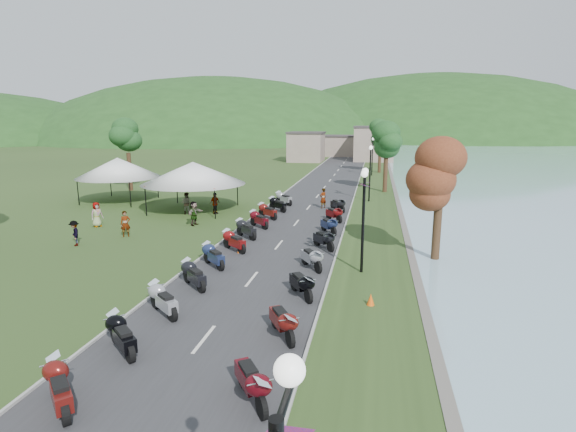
# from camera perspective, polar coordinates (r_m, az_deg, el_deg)

# --- Properties ---
(road) EXTENTS (7.00, 120.00, 0.02)m
(road) POSITION_cam_1_polar(r_m,az_deg,el_deg) (44.15, 3.77, 2.53)
(road) COLOR #333335
(road) RESTS_ON ground
(hills_backdrop) EXTENTS (360.00, 120.00, 76.00)m
(hills_backdrop) POSITION_cam_1_polar(r_m,az_deg,el_deg) (203.41, 9.64, 9.82)
(hills_backdrop) COLOR #285621
(hills_backdrop) RESTS_ON ground
(far_building) EXTENTS (18.00, 16.00, 5.00)m
(far_building) POSITION_cam_1_polar(r_m,az_deg,el_deg) (88.65, 6.27, 8.87)
(far_building) COLOR gray
(far_building) RESTS_ON ground
(moto_row_left) EXTENTS (2.60, 40.19, 1.10)m
(moto_row_left) POSITION_cam_1_polar(r_m,az_deg,el_deg) (21.74, -10.56, -6.21)
(moto_row_left) COLOR #331411
(moto_row_left) RESTS_ON ground
(moto_row_right) EXTENTS (2.60, 35.58, 1.10)m
(moto_row_right) POSITION_cam_1_polar(r_m,az_deg,el_deg) (20.77, 2.50, -6.87)
(moto_row_right) COLOR #331411
(moto_row_right) RESTS_ON ground
(vendor_tent_main) EXTENTS (5.64, 5.64, 4.00)m
(vendor_tent_main) POSITION_cam_1_polar(r_m,az_deg,el_deg) (37.63, -11.87, 3.72)
(vendor_tent_main) COLOR white
(vendor_tent_main) RESTS_ON ground
(vendor_tent_side) EXTENTS (4.98, 4.98, 4.00)m
(vendor_tent_side) POSITION_cam_1_polar(r_m,az_deg,el_deg) (43.76, -20.66, 4.33)
(vendor_tent_side) COLOR white
(vendor_tent_side) RESTS_ON ground
(tree_lakeside) EXTENTS (2.47, 2.47, 6.87)m
(tree_lakeside) POSITION_cam_1_polar(r_m,az_deg,el_deg) (24.73, 18.65, 2.46)
(tree_lakeside) COLOR #245723
(tree_lakeside) RESTS_ON ground
(pedestrian_a) EXTENTS (0.75, 0.71, 1.67)m
(pedestrian_a) POSITION_cam_1_polar(r_m,az_deg,el_deg) (30.57, -19.83, -2.47)
(pedestrian_a) COLOR slate
(pedestrian_a) RESTS_ON ground
(pedestrian_b) EXTENTS (0.86, 0.49, 1.75)m
(pedestrian_b) POSITION_cam_1_polar(r_m,az_deg,el_deg) (36.52, -12.71, 0.24)
(pedestrian_b) COLOR slate
(pedestrian_b) RESTS_ON ground
(pedestrian_c) EXTENTS (0.97, 0.99, 1.52)m
(pedestrian_c) POSITION_cam_1_polar(r_m,az_deg,el_deg) (29.51, -25.34, -3.43)
(pedestrian_c) COLOR slate
(pedestrian_c) RESTS_ON ground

